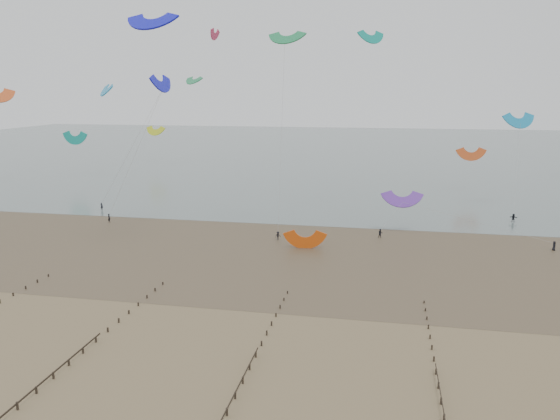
{
  "coord_description": "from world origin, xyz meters",
  "views": [
    {
      "loc": [
        16.33,
        -56.74,
        27.01
      ],
      "look_at": [
        -0.15,
        28.0,
        8.0
      ],
      "focal_mm": 35.0,
      "sensor_mm": 36.0,
      "label": 1
    }
  ],
  "objects": [
    {
      "name": "kitesurfer_lead",
      "position": [
        -39.84,
        45.11,
        0.92
      ],
      "size": [
        0.79,
        0.69,
        1.83
      ],
      "primitive_type": "imported",
      "rotation": [
        0.0,
        0.0,
        2.69
      ],
      "color": "black",
      "rests_on": "ground"
    },
    {
      "name": "kitesurfers",
      "position": [
        28.31,
        49.93,
        0.85
      ],
      "size": [
        119.59,
        24.31,
        1.74
      ],
      "color": "black",
      "rests_on": "ground"
    },
    {
      "name": "ground",
      "position": [
        0.0,
        0.0,
        0.0
      ],
      "size": [
        500.0,
        500.0,
        0.0
      ],
      "primitive_type": "plane",
      "color": "brown",
      "rests_on": "ground"
    },
    {
      "name": "sea_and_shore",
      "position": [
        -4.08,
        34.4,
        0.01
      ],
      "size": [
        500.0,
        665.0,
        0.03
      ],
      "color": "#475654",
      "rests_on": "ground"
    },
    {
      "name": "grounded_kite",
      "position": [
        3.11,
        34.01,
        0.0
      ],
      "size": [
        6.82,
        5.6,
        3.46
      ],
      "primitive_type": null,
      "rotation": [
        1.54,
        0.0,
        0.11
      ],
      "color": "#DB4D0D",
      "rests_on": "ground"
    },
    {
      "name": "kites_airborne",
      "position": [
        -5.08,
        89.43,
        22.46
      ],
      "size": [
        240.54,
        116.38,
        44.97
      ],
      "color": "#1A90CC",
      "rests_on": "ground"
    }
  ]
}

